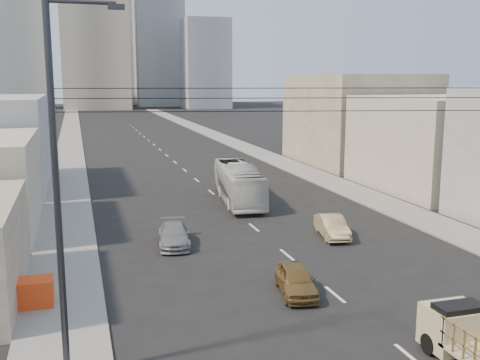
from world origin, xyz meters
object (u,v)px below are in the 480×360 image
sedan_tan (332,226)px  crate_stack (31,292)px  city_bus (239,183)px  sedan_grey (174,235)px  streetlamp_left (60,183)px  flatbed_pickup (474,337)px  sedan_brown (296,280)px

sedan_tan → crate_stack: (-16.92, -6.30, 0.03)m
city_bus → crate_stack: (-14.18, -17.40, -0.81)m
sedan_grey → city_bus: bearing=63.5°
city_bus → sedan_grey: bearing=-117.3°
streetlamp_left → flatbed_pickup: bearing=-13.8°
crate_stack → sedan_tan: bearing=20.4°
sedan_tan → streetlamp_left: (-15.31, -12.56, 5.78)m
sedan_tan → streetlamp_left: bearing=-130.3°
city_bus → crate_stack: city_bus is taller
sedan_brown → streetlamp_left: streetlamp_left is taller
flatbed_pickup → sedan_grey: (-7.27, 16.70, -0.47)m
city_bus → flatbed_pickup: bearing=-82.3°
city_bus → crate_stack: size_ratio=5.98×
flatbed_pickup → sedan_brown: size_ratio=1.16×
city_bus → sedan_brown: bearing=-91.7°
sedan_tan → sedan_grey: bearing=-175.3°
flatbed_pickup → sedan_grey: bearing=113.5°
sedan_brown → streetlamp_left: size_ratio=0.32×
flatbed_pickup → sedan_tan: (2.32, 15.74, -0.44)m
city_bus → streetlamp_left: 27.25m
city_bus → sedan_brown: city_bus is taller
city_bus → sedan_tan: 11.47m
city_bus → streetlamp_left: size_ratio=0.90×
flatbed_pickup → sedan_brown: bearing=112.7°
sedan_brown → sedan_tan: bearing=65.1°
streetlamp_left → sedan_grey: bearing=67.1°
flatbed_pickup → city_bus: size_ratio=0.41×
city_bus → sedan_tan: bearing=-69.4°
sedan_brown → crate_stack: (-11.34, 1.66, 0.04)m
flatbed_pickup → sedan_brown: flatbed_pickup is taller
sedan_brown → sedan_tan: (5.58, 7.96, 0.01)m
streetlamp_left → sedan_brown: bearing=25.3°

